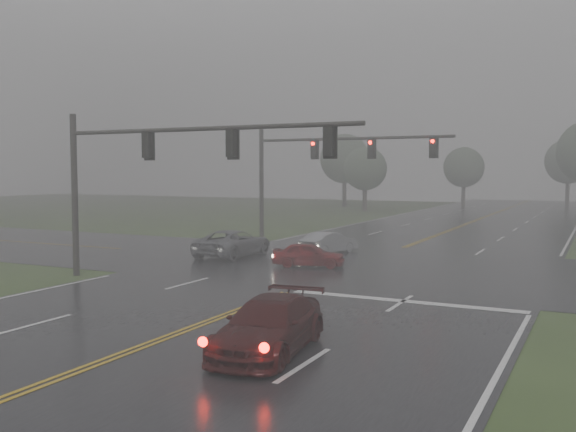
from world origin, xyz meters
The scene contains 13 objects.
main_road centered at (0.00, 20.00, 0.00)m, with size 18.00×160.00×0.02m, color black.
cross_street centered at (0.00, 22.00, 0.00)m, with size 120.00×14.00×0.02m, color black.
stop_bar centered at (4.50, 14.40, 0.00)m, with size 8.50×0.50×0.01m, color white.
sedan_maroon centered at (3.25, 6.59, 0.00)m, with size 1.92×4.72×1.37m, color #320909.
sedan_red centered at (-1.96, 20.44, 0.00)m, with size 1.40×3.49×1.19m, color maroon.
sedan_silver centered at (-3.01, 25.49, 0.00)m, with size 1.30×3.72×1.23m, color gray.
car_grey centered at (-7.20, 22.07, 0.00)m, with size 2.39×5.19×1.44m, color slate.
signal_gantry_near centered at (-5.96, 13.57, 5.04)m, with size 13.63×0.31×7.14m.
signal_gantry_far centered at (-6.16, 30.75, 5.33)m, with size 13.16×0.39×7.60m.
tree_nw_a centered at (-14.36, 63.41, 4.93)m, with size 5.11×5.11×7.50m.
tree_n_mid centered at (-6.03, 78.71, 5.14)m, with size 5.32×5.32×7.82m.
tree_nw_b centered at (-19.87, 70.99, 6.25)m, with size 6.47×6.47×9.51m.
tree_n_far centered at (6.13, 88.47, 6.00)m, with size 6.22×6.22×9.13m.
Camera 1 is at (10.82, -7.60, 4.64)m, focal length 40.00 mm.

